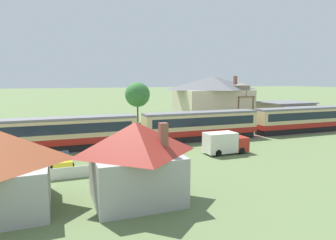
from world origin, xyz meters
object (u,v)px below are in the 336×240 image
water_tower (241,91)px  cottage_red_roof (136,160)px  passenger_train (203,124)px  station_building (285,112)px  delivery_truck_red (225,143)px  parked_car_yellow (61,160)px  station_house_grey_roof (213,99)px  yard_tree_1 (137,95)px

water_tower → cottage_red_roof: bearing=-134.6°
passenger_train → water_tower: (14.04, 11.17, 4.24)m
station_building → delivery_truck_red: station_building is taller
parked_car_yellow → station_house_grey_roof: bearing=-57.2°
station_house_grey_roof → yard_tree_1: station_house_grey_roof is taller
station_building → parked_car_yellow: (-43.42, -16.77, -1.52)m
passenger_train → station_house_grey_roof: size_ratio=3.70×
parked_car_yellow → cottage_red_roof: bearing=-159.3°
station_building → passenger_train: bearing=-157.1°
station_building → water_tower: size_ratio=1.19×
parked_car_yellow → delivery_truck_red: size_ratio=0.84×
water_tower → passenger_train: bearing=-141.5°
station_house_grey_roof → cottage_red_roof: size_ratio=2.26×
station_building → delivery_truck_red: 31.19m
cottage_red_roof → delivery_truck_red: 16.53m
delivery_truck_red → station_house_grey_roof: bearing=64.0°
water_tower → parked_car_yellow: 38.51m
station_house_grey_roof → delivery_truck_red: 25.22m
cottage_red_roof → parked_car_yellow: bearing=113.6°
passenger_train → station_building: station_building is taller
passenger_train → water_tower: bearing=38.5°
cottage_red_roof → yard_tree_1: 40.01m
cottage_red_roof → yard_tree_1: yard_tree_1 is taller
delivery_truck_red → yard_tree_1: size_ratio=0.64×
station_house_grey_roof → delivery_truck_red: size_ratio=2.80×
station_house_grey_roof → yard_tree_1: (-13.75, 6.38, 0.85)m
cottage_red_roof → parked_car_yellow: cottage_red_roof is taller
water_tower → delivery_truck_red: (-15.43, -19.39, -5.25)m
cottage_red_roof → water_tower: bearing=45.4°
station_house_grey_roof → cottage_red_roof: 40.28m
station_house_grey_roof → water_tower: (4.49, -3.05, 1.67)m
parked_car_yellow → delivery_truck_red: 18.25m
parked_car_yellow → station_building: bearing=-71.8°
station_house_grey_roof → yard_tree_1: bearing=155.1°
water_tower → station_building: bearing=-6.3°
water_tower → cottage_red_roof: water_tower is taller
station_building → cottage_red_roof: cottage_red_roof is taller
parked_car_yellow → delivery_truck_red: delivery_truck_red is taller
delivery_truck_red → passenger_train: bearing=80.4°
station_building → water_tower: (-9.82, 1.09, 4.39)m
passenger_train → yard_tree_1: size_ratio=6.61×
passenger_train → water_tower: 18.44m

